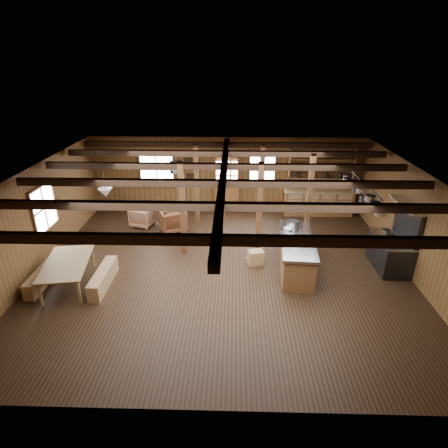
{
  "coord_description": "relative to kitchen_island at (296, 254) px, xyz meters",
  "views": [
    {
      "loc": [
        0.27,
        -8.92,
        5.37
      ],
      "look_at": [
        0.01,
        0.47,
        1.2
      ],
      "focal_mm": 30.0,
      "sensor_mm": 36.0,
      "label": 1
    }
  ],
  "objects": [
    {
      "name": "dining_table",
      "position": [
        -5.89,
        -0.96,
        -0.14
      ],
      "size": [
        1.35,
        2.05,
        0.67
      ],
      "primitive_type": "imported",
      "rotation": [
        0.0,
        0.0,
        1.73
      ],
      "color": "olive",
      "rests_on": "floor"
    },
    {
      "name": "timber_posts",
      "position": [
        -1.47,
        1.94,
        0.92
      ],
      "size": [
        3.95,
        2.35,
        2.8
      ],
      "color": "#462714",
      "rests_on": "floor"
    },
    {
      "name": "back_door",
      "position": [
        -1.99,
        4.31,
        0.4
      ],
      "size": [
        1.02,
        0.08,
        2.15
      ],
      "color": "brown",
      "rests_on": "floor"
    },
    {
      "name": "step_stool",
      "position": [
        -1.08,
        0.25,
        -0.27
      ],
      "size": [
        0.53,
        0.44,
        0.41
      ],
      "primitive_type": "cube",
      "rotation": [
        0.0,
        0.0,
        0.25
      ],
      "color": "olive",
      "rests_on": "floor"
    },
    {
      "name": "pot_rack",
      "position": [
        1.51,
        0.1,
        1.79
      ],
      "size": [
        0.41,
        3.0,
        0.45
      ],
      "color": "#2A2A2C",
      "rests_on": "ceiling"
    },
    {
      "name": "bowl",
      "position": [
        -0.18,
        0.54,
        0.49
      ],
      "size": [
        0.31,
        0.31,
        0.06
      ],
      "primitive_type": "imported",
      "rotation": [
        0.0,
        0.0,
        -0.3
      ],
      "color": "silver",
      "rests_on": "kitchen_island"
    },
    {
      "name": "kitchen_island",
      "position": [
        0.0,
        0.0,
        0.0
      ],
      "size": [
        1.06,
        2.56,
        1.2
      ],
      "rotation": [
        0.0,
        0.0,
        -0.07
      ],
      "color": "brown",
      "rests_on": "floor"
    },
    {
      "name": "bench_aisle",
      "position": [
        -5.04,
        -0.96,
        -0.26
      ],
      "size": [
        0.3,
        1.6,
        0.44
      ],
      "primitive_type": "cube",
      "color": "olive",
      "rests_on": "floor"
    },
    {
      "name": "window_left",
      "position": [
        -6.95,
        0.36,
        1.12
      ],
      "size": [
        0.14,
        1.24,
        1.32
      ],
      "color": "white",
      "rests_on": "wall_back"
    },
    {
      "name": "window_back_left",
      "position": [
        -4.59,
        4.32,
        1.12
      ],
      "size": [
        1.32,
        0.06,
        1.32
      ],
      "color": "white",
      "rests_on": "wall_back"
    },
    {
      "name": "armchair_a",
      "position": [
        -3.77,
        2.45,
        -0.1
      ],
      "size": [
        1.09,
        1.1,
        0.76
      ],
      "primitive_type": "imported",
      "rotation": [
        0.0,
        0.0,
        3.57
      ],
      "color": "#5A301B",
      "rests_on": "floor"
    },
    {
      "name": "pendant_lamps",
      "position": [
        -4.24,
        0.86,
        1.77
      ],
      "size": [
        1.86,
        2.36,
        0.66
      ],
      "color": "#2A2A2C",
      "rests_on": "ceiling"
    },
    {
      "name": "ceiling_joists",
      "position": [
        -1.99,
        0.04,
        2.2
      ],
      "size": [
        9.8,
        8.82,
        0.18
      ],
      "color": "black",
      "rests_on": "ceiling"
    },
    {
      "name": "window_back_right",
      "position": [
        -0.69,
        4.32,
        1.12
      ],
      "size": [
        1.02,
        0.06,
        1.32
      ],
      "color": "white",
      "rests_on": "wall_back"
    },
    {
      "name": "bench_wall",
      "position": [
        -6.64,
        -0.96,
        -0.27
      ],
      "size": [
        0.28,
        1.48,
        0.41
      ],
      "primitive_type": "cube",
      "color": "olive",
      "rests_on": "floor"
    },
    {
      "name": "armchair_b",
      "position": [
        -3.9,
        2.83,
        -0.1
      ],
      "size": [
        0.97,
        0.98,
        0.75
      ],
      "primitive_type": "imported",
      "rotation": [
        0.0,
        0.0,
        3.37
      ],
      "color": "brown",
      "rests_on": "floor"
    },
    {
      "name": "notice_boards",
      "position": [
        -3.49,
        4.32,
        1.16
      ],
      "size": [
        1.08,
        0.03,
        0.9
      ],
      "color": "white",
      "rests_on": "wall_back"
    },
    {
      "name": "commercial_range",
      "position": [
        2.66,
        0.19,
        0.14
      ],
      "size": [
        0.79,
        1.54,
        1.9
      ],
      "color": "#2A2A2C",
      "rests_on": "floor"
    },
    {
      "name": "back_counter",
      "position": [
        1.41,
        4.06,
        0.12
      ],
      "size": [
        2.55,
        0.6,
        2.45
      ],
      "color": "brown",
      "rests_on": "floor"
    },
    {
      "name": "counter_pot",
      "position": [
        -0.03,
        0.74,
        0.56
      ],
      "size": [
        0.33,
        0.33,
        0.2
      ],
      "primitive_type": "cylinder",
      "color": "#BBBEC2",
      "rests_on": "kitchen_island"
    },
    {
      "name": "armchair_c",
      "position": [
        -4.88,
        2.82,
        -0.14
      ],
      "size": [
        0.89,
        0.9,
        0.67
      ],
      "primitive_type": "imported",
      "rotation": [
        0.0,
        0.0,
        2.87
      ],
      "color": "#905D41",
      "rests_on": "floor"
    },
    {
      "name": "room",
      "position": [
        -1.99,
        -0.14,
        0.92
      ],
      "size": [
        10.04,
        9.04,
        2.84
      ],
      "color": "black",
      "rests_on": "ground"
    }
  ]
}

